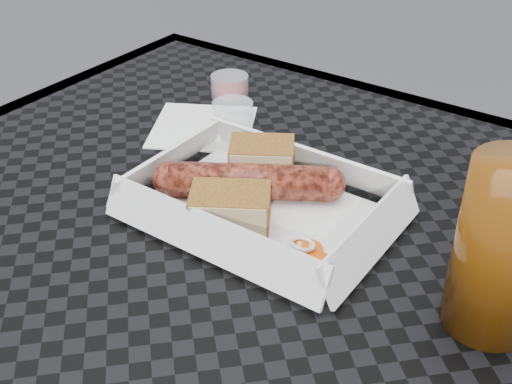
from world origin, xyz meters
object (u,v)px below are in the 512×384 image
(patio_table, at_px, (218,294))
(bratwurst, at_px, (249,181))
(drink_glass, at_px, (503,249))
(food_tray, at_px, (262,211))

(patio_table, relative_size, bratwurst, 4.69)
(patio_table, bearing_deg, drink_glass, 7.50)
(patio_table, height_order, food_tray, food_tray)
(patio_table, height_order, drink_glass, drink_glass)
(food_tray, distance_m, bratwurst, 0.03)
(patio_table, relative_size, food_tray, 3.64)
(food_tray, relative_size, bratwurst, 1.29)
(patio_table, relative_size, drink_glass, 5.59)
(patio_table, xyz_separation_m, bratwurst, (-0.01, 0.06, 0.10))
(bratwurst, height_order, drink_glass, drink_glass)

